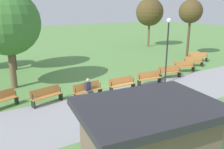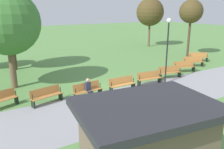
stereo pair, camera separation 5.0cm
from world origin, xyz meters
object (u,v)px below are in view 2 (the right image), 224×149
object	(u,v)px
tree_4	(7,23)
lamp_post	(168,40)
bench_2	(184,66)
bench_6	(88,90)
bench_3	(170,72)
person_seated	(89,88)
bench_4	(149,78)
tree_1	(191,12)
bench_5	(122,84)
bench_1	(193,61)
bench_7	(46,95)
bench_0	(198,57)
tree_3	(10,21)
tree_2	(150,12)
bench_8	(0,100)

from	to	relation	value
tree_4	lamp_post	world-z (taller)	tree_4
bench_2	bench_6	world-z (taller)	same
bench_3	person_seated	world-z (taller)	person_seated
person_seated	tree_4	world-z (taller)	tree_4
bench_4	tree_1	xyz separation A→B (m)	(-9.99, -5.39, 4.26)
bench_4	bench_5	size ratio (longest dim) A/B	1.02
bench_1	bench_2	distance (m)	2.35
bench_6	bench_7	size ratio (longest dim) A/B	0.99
bench_0	bench_6	size ratio (longest dim) A/B	0.97
bench_2	lamp_post	size ratio (longest dim) A/B	0.41
tree_4	bench_6	bearing A→B (deg)	129.20
bench_0	tree_4	size ratio (longest dim) A/B	0.28
person_seated	bench_7	bearing A→B (deg)	-19.13
bench_5	tree_4	world-z (taller)	tree_4
bench_0	bench_3	bearing A→B (deg)	53.84
bench_2	tree_3	size ratio (longest dim) A/B	0.30
bench_4	tree_3	size ratio (longest dim) A/B	0.30
bench_3	person_seated	xyz separation A→B (m)	(7.01, 0.53, 0.16)
bench_2	bench_5	bearing A→B (deg)	28.51
bench_3	tree_2	world-z (taller)	tree_2
bench_1	bench_6	xyz separation A→B (m)	(11.47, 1.91, 0.00)
bench_6	lamp_post	distance (m)	6.41
bench_2	tree_1	distance (m)	8.15
bench_1	tree_3	xyz separation A→B (m)	(13.98, -7.24, 3.61)
bench_4	bench_6	xyz separation A→B (m)	(4.70, 0.00, 0.00)
bench_4	tree_1	size ratio (longest dim) A/B	0.31
bench_5	bench_7	world-z (taller)	same
bench_3	tree_1	size ratio (longest dim) A/B	0.31
bench_1	bench_5	world-z (taller)	same
bench_6	tree_1	bearing A→B (deg)	-166.20
bench_2	tree_4	size ratio (longest dim) A/B	0.29
bench_3	tree_3	bearing A→B (deg)	-29.90
bench_5	tree_3	distance (m)	11.08
bench_6	bench_5	bearing A→B (deg)	170.50
bench_1	tree_3	size ratio (longest dim) A/B	0.30
bench_1	bench_2	world-z (taller)	same
tree_2	bench_8	bearing A→B (deg)	30.62
bench_2	tree_1	xyz separation A→B (m)	(-5.40, -4.36, 4.26)
bench_6	tree_2	world-z (taller)	tree_2
bench_0	bench_7	bearing A→B (deg)	41.21
tree_1	tree_4	bearing A→B (deg)	3.96
lamp_post	bench_1	bearing A→B (deg)	-157.84
bench_1	person_seated	distance (m)	11.64
tree_1	bench_5	bearing A→B (deg)	24.11
tree_3	lamp_post	size ratio (longest dim) A/B	1.38
tree_4	bench_3	bearing A→B (deg)	160.16
bench_3	bench_8	size ratio (longest dim) A/B	1.00
lamp_post	bench_5	bearing A→B (deg)	-4.02
bench_6	bench_0	bearing A→B (deg)	-173.73
tree_3	lamp_post	bearing A→B (deg)	131.26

